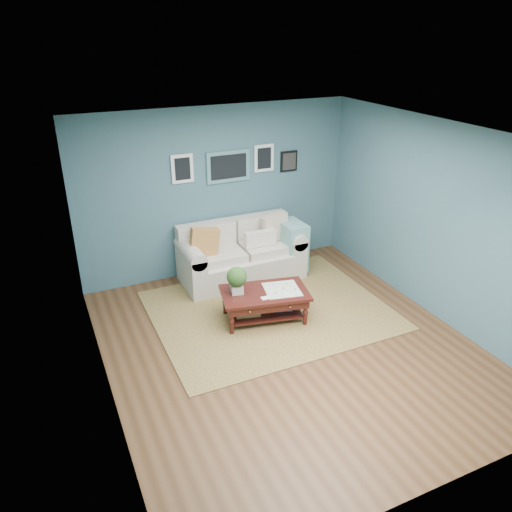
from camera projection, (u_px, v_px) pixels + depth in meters
room_shell at (290, 248)px, 5.96m from camera, size 5.00×5.02×2.70m
area_rug at (270, 310)px, 7.27m from camera, size 3.29×2.63×0.01m
loveseat at (246, 253)px, 8.08m from camera, size 2.00×0.91×1.03m
coffee_table at (260, 297)px, 6.89m from camera, size 1.31×0.93×0.83m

